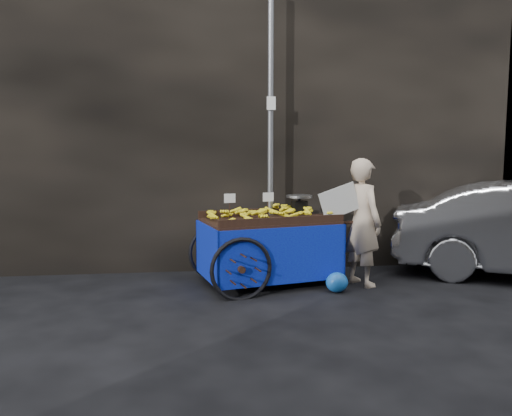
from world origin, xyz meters
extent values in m
plane|color=black|center=(0.00, 0.00, 0.00)|extent=(80.00, 80.00, 0.00)
cube|color=black|center=(-1.00, 2.60, 2.50)|extent=(11.00, 2.00, 5.00)
cylinder|color=slate|center=(0.30, 1.30, 2.00)|extent=(0.08, 0.08, 4.00)
cube|color=white|center=(0.30, 1.25, 2.40)|extent=(0.12, 0.02, 0.18)
cube|color=black|center=(0.20, 0.79, 0.82)|extent=(1.84, 1.38, 0.06)
cube|color=black|center=(0.09, 1.26, 0.90)|extent=(1.61, 0.42, 0.10)
cube|color=black|center=(0.31, 0.31, 0.90)|extent=(1.61, 0.42, 0.10)
cube|color=black|center=(1.00, 0.55, 0.41)|extent=(0.06, 0.06, 0.82)
cube|color=black|center=(0.81, 1.35, 0.41)|extent=(0.06, 0.06, 0.82)
cylinder|color=black|center=(1.35, 0.63, 0.82)|extent=(0.51, 0.16, 0.04)
cylinder|color=black|center=(1.16, 1.43, 0.82)|extent=(0.51, 0.16, 0.04)
torus|color=black|center=(-0.22, 0.11, 0.36)|extent=(0.76, 0.23, 0.77)
torus|color=black|center=(-0.48, 1.20, 0.36)|extent=(0.76, 0.23, 0.77)
cylinder|color=black|center=(-0.35, 0.66, 0.36)|extent=(0.31, 1.14, 0.05)
cube|color=#080898|center=(0.32, 0.27, 0.47)|extent=(1.65, 0.41, 0.70)
cube|color=#080898|center=(0.08, 1.30, 0.47)|extent=(1.65, 0.41, 0.70)
cube|color=#080898|center=(-0.61, 0.59, 0.47)|extent=(0.27, 1.05, 0.70)
cube|color=#080898|center=(1.01, 0.98, 0.47)|extent=(0.27, 1.05, 0.70)
cube|color=black|center=(0.64, 0.94, 1.00)|extent=(0.21, 0.18, 0.16)
cylinder|color=silver|center=(0.64, 0.94, 1.14)|extent=(0.42, 0.42, 0.03)
cube|color=white|center=(-0.33, 0.55, 1.16)|extent=(0.14, 0.04, 0.11)
cube|color=white|center=(0.18, 0.66, 1.16)|extent=(0.14, 0.04, 0.11)
imported|color=#C4AC91|center=(1.40, 0.59, 0.83)|extent=(0.62, 0.72, 1.66)
cube|color=silver|center=(1.06, 0.49, 1.11)|extent=(0.58, 0.11, 0.50)
ellipsoid|color=blue|center=(0.98, 0.27, 0.13)|extent=(0.28, 0.22, 0.25)
camera|label=1|loc=(-0.76, -5.61, 1.73)|focal=35.00mm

